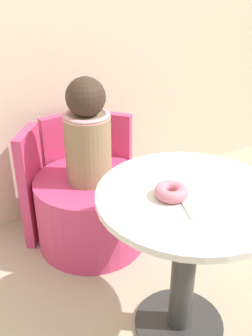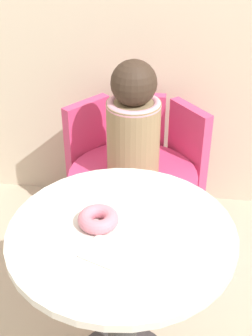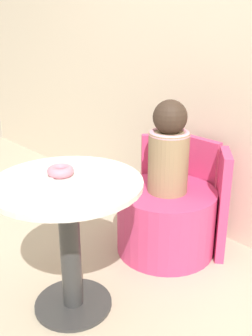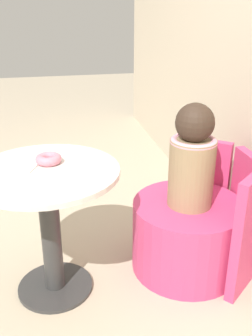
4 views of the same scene
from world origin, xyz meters
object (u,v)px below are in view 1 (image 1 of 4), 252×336
object	(u,v)px
round_table	(187,237)
tub_chair	(91,210)
child_figure	(87,134)
donut	(171,192)

from	to	relation	value
round_table	tub_chair	xyz separation A→B (m)	(-0.04, 0.72, -0.28)
round_table	child_figure	xyz separation A→B (m)	(-0.04, 0.72, 0.17)
child_figure	donut	distance (m)	0.70
child_figure	round_table	bearing A→B (deg)	-86.89
round_table	donut	xyz separation A→B (m)	(-0.07, 0.02, 0.21)
tub_chair	donut	world-z (taller)	donut
child_figure	donut	bearing A→B (deg)	-92.68
donut	child_figure	bearing A→B (deg)	87.32
round_table	donut	world-z (taller)	donut
round_table	tub_chair	distance (m)	0.77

